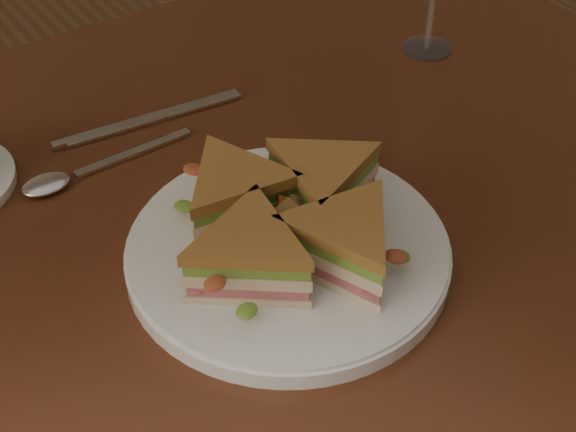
{
  "coord_description": "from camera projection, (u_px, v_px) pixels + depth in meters",
  "views": [
    {
      "loc": [
        -0.26,
        -0.52,
        1.25
      ],
      "look_at": [
        0.02,
        -0.1,
        0.8
      ],
      "focal_mm": 50.0,
      "sensor_mm": 36.0,
      "label": 1
    }
  ],
  "objects": [
    {
      "name": "spoon",
      "position": [
        68.0,
        177.0,
        0.79
      ],
      "size": [
        0.18,
        0.03,
        0.01
      ],
      "rotation": [
        0.0,
        0.0,
        0.02
      ],
      "color": "silver",
      "rests_on": "table"
    },
    {
      "name": "knife",
      "position": [
        143.0,
        122.0,
        0.87
      ],
      "size": [
        0.22,
        0.04,
        0.0
      ],
      "rotation": [
        0.0,
        0.0,
        -0.1
      ],
      "color": "silver",
      "rests_on": "table"
    },
    {
      "name": "sandwich_wedges",
      "position": [
        288.0,
        220.0,
        0.68
      ],
      "size": [
        0.26,
        0.26,
        0.06
      ],
      "color": "beige",
      "rests_on": "plate"
    },
    {
      "name": "crisps_mound",
      "position": [
        288.0,
        224.0,
        0.68
      ],
      "size": [
        0.09,
        0.09,
        0.05
      ],
      "primitive_type": null,
      "color": "#BB5818",
      "rests_on": "plate"
    },
    {
      "name": "plate",
      "position": [
        288.0,
        252.0,
        0.71
      ],
      "size": [
        0.29,
        0.29,
        0.02
      ],
      "primitive_type": "cylinder",
      "color": "white",
      "rests_on": "table"
    },
    {
      "name": "table",
      "position": [
        214.0,
        281.0,
        0.83
      ],
      "size": [
        1.2,
        0.8,
        0.75
      ],
      "color": "#35170C",
      "rests_on": "ground"
    }
  ]
}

